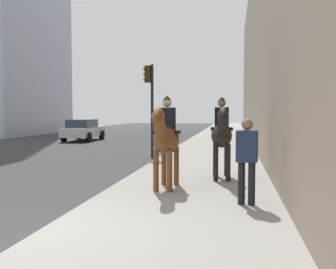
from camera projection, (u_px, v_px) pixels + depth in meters
sidewalk_slab at (163, 243)px, 5.74m from camera, size 120.00×3.97×0.12m
mounted_horse_near at (166, 138)px, 9.43m from camera, size 2.15×0.61×2.23m
mounted_horse_far at (222, 134)px, 10.78m from camera, size 2.15×0.66×2.25m
pedestrian_greeting at (247, 156)px, 7.79m from camera, size 0.33×0.44×1.70m
car_near_lane at (83, 130)px, 26.47m from camera, size 4.17×1.92×1.44m
traffic_light_near_curb at (150, 96)px, 16.53m from camera, size 0.20×0.44×3.92m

